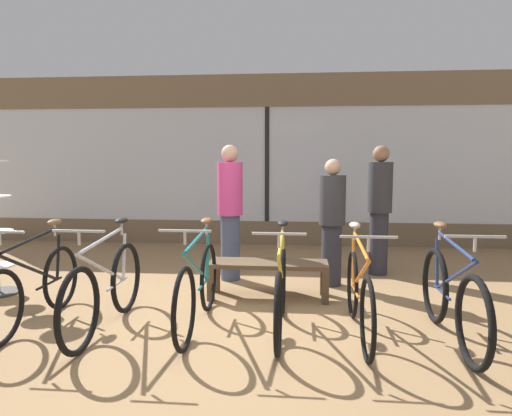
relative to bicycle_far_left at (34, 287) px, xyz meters
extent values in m
plane|color=#99754C|center=(2.00, 0.21, -0.39)|extent=(24.00, 24.00, 0.00)
cube|color=#7A664C|center=(2.00, 4.45, -0.16)|extent=(12.00, 0.08, 0.45)
cube|color=silver|center=(2.00, 4.45, 1.14)|extent=(12.00, 0.04, 2.15)
cube|color=#7A664C|center=(2.00, 4.45, 2.51)|extent=(12.00, 0.08, 0.60)
cube|color=black|center=(2.00, 4.42, 1.14)|extent=(0.08, 0.02, 2.15)
torus|color=black|center=(0.00, 0.50, -0.04)|extent=(0.05, 0.69, 0.69)
torus|color=black|center=(0.00, -0.54, -0.04)|extent=(0.05, 0.69, 0.69)
cylinder|color=black|center=(0.00, -0.06, 0.20)|extent=(0.03, 0.98, 0.51)
cylinder|color=black|center=(0.00, 0.46, 0.20)|extent=(0.03, 0.11, 0.49)
cylinder|color=black|center=(0.00, -0.03, 0.47)|extent=(0.03, 0.90, 0.10)
cylinder|color=black|center=(0.00, 0.27, -0.04)|extent=(0.03, 0.47, 0.03)
cylinder|color=#B2B2B7|center=(0.00, 0.42, 0.51)|extent=(0.02, 0.02, 0.14)
ellipsoid|color=brown|center=(0.00, 0.42, 0.59)|extent=(0.11, 0.22, 0.06)
cylinder|color=#B2B2B7|center=(0.00, -0.48, 0.57)|extent=(0.02, 0.02, 0.12)
torus|color=black|center=(0.76, 0.46, -0.01)|extent=(0.05, 0.75, 0.75)
torus|color=black|center=(0.76, -0.61, -0.01)|extent=(0.05, 0.75, 0.75)
cylinder|color=#BCBCC1|center=(0.76, -0.11, 0.23)|extent=(0.03, 1.00, 0.51)
cylinder|color=#BCBCC1|center=(0.76, 0.42, 0.23)|extent=(0.03, 0.11, 0.49)
cylinder|color=#BCBCC1|center=(0.76, -0.08, 0.50)|extent=(0.03, 0.93, 0.10)
cylinder|color=#BCBCC1|center=(0.76, 0.22, -0.01)|extent=(0.03, 0.48, 0.03)
cylinder|color=#B2B2B7|center=(0.76, 0.38, 0.54)|extent=(0.02, 0.02, 0.14)
ellipsoid|color=black|center=(0.76, 0.38, 0.62)|extent=(0.11, 0.22, 0.06)
cylinder|color=#B2B2B7|center=(0.76, -0.55, 0.60)|extent=(0.02, 0.02, 0.12)
cylinder|color=#ADADB2|center=(0.76, -0.55, 0.66)|extent=(0.46, 0.02, 0.02)
torus|color=black|center=(1.63, 0.59, -0.02)|extent=(0.04, 0.73, 0.73)
torus|color=black|center=(1.63, -0.46, -0.02)|extent=(0.04, 0.73, 0.73)
cylinder|color=#1E7A7F|center=(1.63, 0.03, 0.22)|extent=(0.03, 0.99, 0.51)
cylinder|color=#1E7A7F|center=(1.63, 0.55, 0.22)|extent=(0.03, 0.11, 0.49)
cylinder|color=#1E7A7F|center=(1.63, 0.06, 0.50)|extent=(0.03, 0.92, 0.10)
cylinder|color=#1E7A7F|center=(1.63, 0.35, -0.02)|extent=(0.03, 0.48, 0.03)
cylinder|color=#B2B2B7|center=(1.63, 0.51, 0.53)|extent=(0.02, 0.02, 0.14)
ellipsoid|color=brown|center=(1.63, 0.51, 0.61)|extent=(0.11, 0.22, 0.06)
cylinder|color=#B2B2B7|center=(1.63, -0.40, 0.59)|extent=(0.02, 0.02, 0.12)
cylinder|color=#ADADB2|center=(1.63, -0.40, 0.65)|extent=(0.46, 0.02, 0.02)
torus|color=black|center=(2.44, 0.56, -0.03)|extent=(0.05, 0.71, 0.71)
torus|color=black|center=(2.44, -0.46, -0.03)|extent=(0.05, 0.71, 0.71)
cylinder|color=gold|center=(2.44, 0.01, 0.21)|extent=(0.03, 0.96, 0.51)
cylinder|color=gold|center=(2.44, 0.52, 0.21)|extent=(0.03, 0.11, 0.49)
cylinder|color=gold|center=(2.44, 0.04, 0.48)|extent=(0.03, 0.89, 0.10)
cylinder|color=gold|center=(2.44, 0.33, -0.03)|extent=(0.03, 0.46, 0.03)
cylinder|color=#B2B2B7|center=(2.44, 0.48, 0.52)|extent=(0.02, 0.02, 0.14)
ellipsoid|color=black|center=(2.44, 0.48, 0.60)|extent=(0.11, 0.22, 0.06)
cylinder|color=#B2B2B7|center=(2.44, -0.40, 0.58)|extent=(0.02, 0.02, 0.12)
cylinder|color=#ADADB2|center=(2.44, -0.40, 0.64)|extent=(0.46, 0.02, 0.02)
torus|color=black|center=(3.17, 0.53, -0.03)|extent=(0.04, 0.70, 0.70)
torus|color=black|center=(3.17, -0.53, -0.03)|extent=(0.04, 0.70, 0.70)
cylinder|color=orange|center=(3.17, -0.04, 0.21)|extent=(0.03, 0.99, 0.51)
cylinder|color=orange|center=(3.17, 0.49, 0.21)|extent=(0.03, 0.11, 0.49)
cylinder|color=orange|center=(3.17, -0.01, 0.48)|extent=(0.03, 0.92, 0.10)
cylinder|color=orange|center=(3.17, 0.29, -0.03)|extent=(0.03, 0.48, 0.03)
cylinder|color=#B2B2B7|center=(3.17, 0.45, 0.52)|extent=(0.02, 0.02, 0.14)
ellipsoid|color=#B2A893|center=(3.17, 0.45, 0.60)|extent=(0.11, 0.22, 0.06)
cylinder|color=#B2B2B7|center=(3.17, -0.47, 0.58)|extent=(0.02, 0.02, 0.12)
cylinder|color=#ADADB2|center=(3.17, -0.47, 0.64)|extent=(0.46, 0.02, 0.02)
torus|color=black|center=(3.98, 0.45, -0.01)|extent=(0.06, 0.76, 0.76)
torus|color=black|center=(3.98, -0.58, -0.01)|extent=(0.06, 0.76, 0.76)
cylinder|color=navy|center=(3.98, -0.10, 0.23)|extent=(0.03, 0.97, 0.51)
cylinder|color=navy|center=(3.98, 0.41, 0.23)|extent=(0.03, 0.11, 0.49)
cylinder|color=navy|center=(3.98, -0.07, 0.51)|extent=(0.03, 0.90, 0.10)
cylinder|color=navy|center=(3.98, 0.22, -0.01)|extent=(0.03, 0.47, 0.03)
cylinder|color=#B2B2B7|center=(3.98, 0.37, 0.54)|extent=(0.02, 0.02, 0.14)
ellipsoid|color=brown|center=(3.98, 0.37, 0.62)|extent=(0.11, 0.22, 0.06)
cylinder|color=#B2B2B7|center=(3.98, -0.52, 0.60)|extent=(0.02, 0.02, 0.12)
cylinder|color=#ADADB2|center=(3.98, -0.52, 0.66)|extent=(0.46, 0.02, 0.02)
cube|color=brown|center=(2.25, 1.10, 0.02)|extent=(1.40, 0.44, 0.05)
cube|color=brown|center=(1.59, 0.92, -0.19)|extent=(0.08, 0.08, 0.38)
cube|color=brown|center=(2.91, 0.92, -0.19)|extent=(0.08, 0.08, 0.38)
cube|color=brown|center=(1.59, 1.28, -0.19)|extent=(0.08, 0.08, 0.38)
cube|color=brown|center=(2.91, 1.28, -0.19)|extent=(0.08, 0.08, 0.38)
cylinder|color=#2D2D38|center=(3.03, 1.71, 0.01)|extent=(0.34, 0.34, 0.80)
cylinder|color=#333338|center=(3.03, 1.71, 0.73)|extent=(0.44, 0.44, 0.63)
sphere|color=tan|center=(3.03, 1.71, 1.15)|extent=(0.21, 0.21, 0.21)
cylinder|color=#424C6B|center=(1.68, 1.86, 0.06)|extent=(0.26, 0.26, 0.89)
cylinder|color=#D13D84|center=(1.68, 1.86, 0.86)|extent=(0.34, 0.34, 0.71)
sphere|color=tan|center=(1.68, 1.86, 1.33)|extent=(0.23, 0.23, 0.23)
cylinder|color=#2D2D38|center=(3.74, 2.35, 0.06)|extent=(0.36, 0.36, 0.89)
cylinder|color=#333338|center=(3.74, 2.35, 0.86)|extent=(0.47, 0.47, 0.71)
sphere|color=#9E7051|center=(3.74, 2.35, 1.33)|extent=(0.23, 0.23, 0.23)
camera|label=1|loc=(2.60, -4.18, 1.27)|focal=32.00mm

